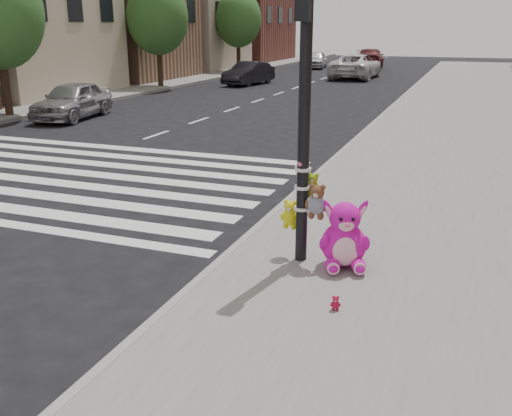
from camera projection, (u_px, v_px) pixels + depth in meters
The scene contains 18 objects.
ground at pixel (66, 292), 7.32m from camera, with size 120.00×120.00×0.00m, color black.
sidewalk_near at pixel (482, 157), 14.52m from camera, with size 7.00×80.00×0.14m, color slate.
sidewalk_far at pixel (103, 89), 29.65m from camera, with size 6.00×80.00×0.14m, color slate.
curb_edge at pixel (348, 147), 15.68m from camera, with size 0.12×80.00×0.15m, color gray.
crosswalk at pixel (53, 170), 13.47m from camera, with size 11.00×6.00×0.01m, color silver, non-canonical shape.
bld_far_c at pixel (128, 12), 34.46m from camera, with size 6.00×8.00×8.00m, color #8F654C.
bld_far_d at pixel (195, 0), 42.17m from camera, with size 6.00×8.00×10.00m, color tan.
bld_far_e at pixel (249, 11), 52.11m from camera, with size 6.00×10.00×9.00m, color brown.
signal_pole at pixel (305, 149), 7.52m from camera, with size 0.73×0.48×4.00m.
tree_far_b at pixel (157, 17), 29.56m from camera, with size 3.20×3.20×5.44m.
tree_far_c at pixel (238, 19), 39.35m from camera, with size 3.20×3.20×5.44m.
pink_bunny at pixel (344, 239), 7.65m from camera, with size 0.78×0.85×0.96m.
red_teddy at pixel (335, 303), 6.55m from camera, with size 0.12×0.08×0.18m, color #BB1237, non-canonical shape.
car_silver_far at pixel (72, 100), 20.65m from camera, with size 1.57×3.91×1.33m, color #A09FA4.
car_dark_far at pixel (249, 73), 32.40m from camera, with size 1.36×3.89×1.28m, color black.
car_white_near at pixel (356, 66), 36.22m from camera, with size 2.54×5.50×1.53m, color silver.
car_maroon_near at pixel (370, 58), 44.84m from camera, with size 2.10×5.16×1.50m, color #511719.
car_silver_deep at pixel (316, 60), 44.66m from camera, with size 1.57×3.90×1.33m, color silver.
Camera 1 is at (4.63, -5.34, 3.28)m, focal length 40.00 mm.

